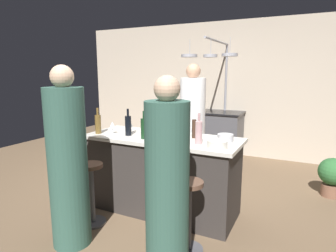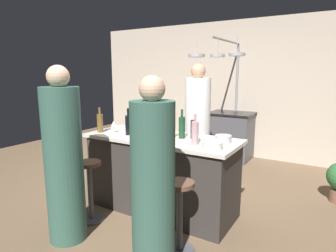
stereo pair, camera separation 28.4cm
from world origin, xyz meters
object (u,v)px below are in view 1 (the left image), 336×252
(stove_range, at_px, (221,135))
(mixing_bowl_ceramic, at_px, (217,144))
(wine_glass_near_right_guest, at_px, (130,124))
(chef, at_px, (192,128))
(guest_right, at_px, (167,189))
(guest_left, at_px, (68,165))
(pepper_mill, at_px, (194,129))
(wine_bottle_amber, at_px, (98,124))
(wine_bottle_rose, at_px, (199,132))
(bar_stool_right, at_px, (189,213))
(mixing_bowl_steel, at_px, (225,138))
(wine_bottle_dark, at_px, (128,125))
(cutting_board, at_px, (163,135))
(wine_bottle_green, at_px, (183,127))
(wine_glass_near_left_guest, at_px, (112,125))
(wine_bottle_red, at_px, (144,128))
(bar_stool_left, at_px, (92,191))
(potted_plant, at_px, (332,175))

(stove_range, relative_size, mixing_bowl_ceramic, 4.53)
(wine_glass_near_right_guest, bearing_deg, stove_range, 79.62)
(chef, xyz_separation_m, guest_right, (0.60, -2.06, -0.07))
(guest_left, relative_size, pepper_mill, 8.07)
(wine_bottle_amber, height_order, wine_bottle_rose, wine_bottle_rose)
(guest_right, bearing_deg, wine_bottle_rose, 94.49)
(stove_range, height_order, mixing_bowl_ceramic, mixing_bowl_ceramic)
(wine_glass_near_right_guest, bearing_deg, bar_stool_right, -31.56)
(mixing_bowl_steel, xyz_separation_m, mixing_bowl_ceramic, (0.00, -0.31, -0.00))
(wine_bottle_dark, bearing_deg, wine_bottle_amber, -169.23)
(mixing_bowl_steel, bearing_deg, cutting_board, -177.02)
(chef, distance_m, bar_stool_right, 1.84)
(guest_left, xyz_separation_m, wine_bottle_green, (0.71, 1.04, 0.24))
(wine_bottle_green, bearing_deg, guest_right, -73.15)
(wine_glass_near_left_guest, bearing_deg, mixing_bowl_ceramic, -3.84)
(guest_right, xyz_separation_m, pepper_mill, (-0.21, 1.11, 0.26))
(wine_bottle_green, xyz_separation_m, mixing_bowl_ceramic, (0.47, -0.25, -0.09))
(cutting_board, xyz_separation_m, wine_bottle_amber, (-0.76, -0.25, 0.11))
(wine_bottle_rose, distance_m, mixing_bowl_ceramic, 0.25)
(wine_bottle_dark, xyz_separation_m, mixing_bowl_ceramic, (1.10, -0.10, -0.08))
(wine_bottle_dark, xyz_separation_m, wine_glass_near_left_guest, (-0.22, -0.01, -0.02))
(pepper_mill, distance_m, wine_glass_near_right_guest, 0.80)
(wine_glass_near_right_guest, bearing_deg, mixing_bowl_steel, 4.37)
(wine_bottle_red, relative_size, wine_glass_near_right_guest, 2.13)
(wine_glass_near_right_guest, relative_size, mixing_bowl_steel, 0.85)
(guest_left, bearing_deg, cutting_board, 66.75)
(wine_bottle_red, distance_m, mixing_bowl_ceramic, 0.86)
(bar_stool_right, xyz_separation_m, bar_stool_left, (-1.12, 0.00, 0.00))
(mixing_bowl_ceramic, bearing_deg, bar_stool_right, -107.02)
(bar_stool_right, bearing_deg, wine_bottle_rose, 100.94)
(bar_stool_right, xyz_separation_m, pepper_mill, (-0.24, 0.72, 0.63))
(wine_bottle_dark, bearing_deg, wine_glass_near_right_guest, 114.35)
(potted_plant, distance_m, mixing_bowl_ceramic, 2.02)
(bar_stool_left, relative_size, wine_glass_near_right_guest, 4.66)
(potted_plant, height_order, wine_bottle_dark, wine_bottle_dark)
(wine_bottle_red, bearing_deg, wine_bottle_dark, 166.10)
(stove_range, bearing_deg, wine_bottle_amber, -106.40)
(potted_plant, relative_size, pepper_mill, 2.48)
(bar_stool_right, bearing_deg, guest_right, -93.81)
(chef, height_order, mixing_bowl_ceramic, chef)
(potted_plant, height_order, wine_glass_near_left_guest, wine_glass_near_left_guest)
(guest_right, distance_m, wine_bottle_dark, 1.33)
(stove_range, xyz_separation_m, bar_stool_left, (-0.53, -3.07, -0.07))
(cutting_board, xyz_separation_m, pepper_mill, (0.37, 0.04, 0.10))
(wine_bottle_amber, distance_m, mixing_bowl_steel, 1.51)
(wine_bottle_red, bearing_deg, mixing_bowl_steel, 17.89)
(cutting_board, bearing_deg, potted_plant, 34.52)
(wine_bottle_dark, bearing_deg, cutting_board, 25.07)
(wine_bottle_amber, distance_m, wine_glass_near_right_guest, 0.38)
(guest_left, height_order, cutting_board, guest_left)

